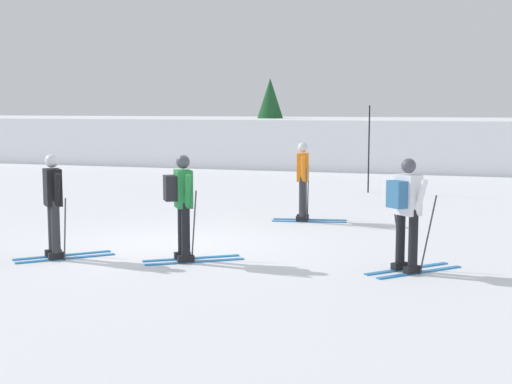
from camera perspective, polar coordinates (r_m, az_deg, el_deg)
ground_plane at (r=12.77m, az=-6.76°, el=-4.35°), size 120.00×120.00×0.00m
far_snow_ridge at (r=31.60m, az=7.95°, el=4.07°), size 80.00×9.19×1.95m
skier_white at (r=10.80m, az=11.91°, el=-1.36°), size 1.36×1.42×1.71m
skier_orange at (r=15.41m, az=3.79°, el=1.05°), size 1.64×0.99×1.71m
skier_black at (r=12.02m, az=-15.84°, el=-0.84°), size 1.41×1.37×1.71m
skier_green at (r=11.40m, az=-5.92°, el=-0.83°), size 1.53×1.21×1.71m
trail_marker_pole at (r=20.73m, az=9.00°, el=3.39°), size 0.04×0.04×2.50m
conifer_far_left at (r=31.83m, az=1.13°, el=6.29°), size 2.03×2.03×3.71m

